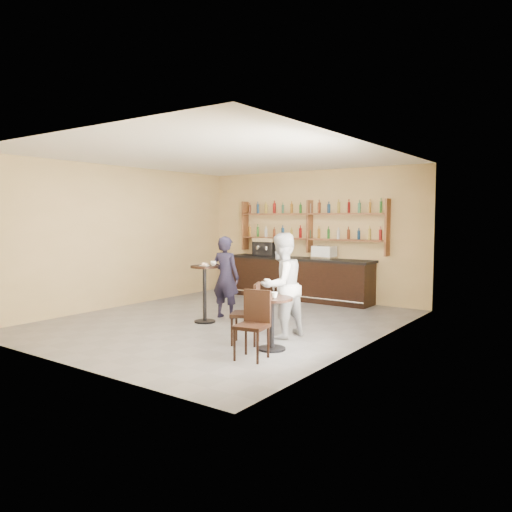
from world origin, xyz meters
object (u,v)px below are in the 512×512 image
Objects in this scene: espresso_machine at (267,247)px; chair_south at (252,325)px; cafe_table at (272,324)px; pedestal_table at (205,294)px; chair_west at (245,313)px; pastry_case at (324,252)px; patron_second at (281,285)px; man_main at (226,277)px; bar_counter at (299,278)px.

chair_south is at bearing -57.29° from espresso_machine.
cafe_table is at bearing -54.29° from espresso_machine.
pedestal_table is 1.85m from chair_west.
chair_south is at bearing -34.15° from pedestal_table.
cafe_table is at bearing -66.80° from pastry_case.
espresso_machine is at bearing -174.52° from pastry_case.
espresso_machine is 1.24× the size of pastry_case.
chair_west is 0.56× the size of patron_second.
pastry_case reaches higher than cafe_table.
patron_second is (0.24, 0.71, 0.40)m from chair_west.
man_main is (0.93, -2.84, -0.44)m from espresso_machine.
pastry_case reaches higher than chair_south.
pedestal_table is 0.62× the size of patron_second.
patron_second is (1.87, -0.15, 0.34)m from pedestal_table.
pastry_case is at bearing 76.85° from pedestal_table.
bar_counter is at bearing 115.66° from cafe_table.
pastry_case is 0.47× the size of pedestal_table.
chair_west is at bearing -73.51° from pastry_case.
pedestal_table is (0.87, -3.41, -0.72)m from espresso_machine.
cafe_table is 0.83× the size of chair_south.
pedestal_table is at bearing -144.32° from chair_west.
man_main is at bearing -158.87° from chair_west.
chair_south is (0.60, -0.65, -0.00)m from chair_west.
pastry_case is at bearing 0.53° from espresso_machine.
espresso_machine is 3.59m from pedestal_table.
pedestal_table is at bearing 77.11° from man_main.
bar_counter is at bearing -174.52° from pastry_case.
pedestal_table reaches higher than bar_counter.
pedestal_table is (-0.10, -3.41, 0.03)m from bar_counter.
patron_second is at bearing 135.16° from chair_west.
pastry_case is at bearing -150.74° from patron_second.
pedestal_table is at bearing -91.71° from bar_counter.
espresso_machine reaches higher than chair_west.
cafe_table is at bearing -64.34° from bar_counter.
cafe_table is (2.12, -1.49, -0.42)m from man_main.
cafe_table is (2.08, -4.33, -0.11)m from bar_counter.
bar_counter is 5.37m from chair_south.
chair_south is 1.46m from patron_second.
bar_counter is 3.47× the size of pedestal_table.
chair_west is at bearing -5.86° from patron_second.
cafe_table is at bearing -22.72° from pedestal_table.
chair_south is (2.17, -2.09, -0.34)m from man_main.
bar_counter is 3.90× the size of chair_south.
bar_counter is 5.99× the size of espresso_machine.
cafe_table is (2.18, -0.91, -0.15)m from pedestal_table.
man_main is at bearing -90.84° from bar_counter.
pastry_case is 5.18m from chair_south.
pastry_case is (0.70, 0.00, 0.68)m from bar_counter.
bar_counter is 2.31× the size of man_main.
chair_west is at bearing 130.70° from man_main.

